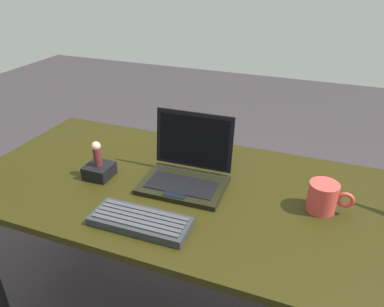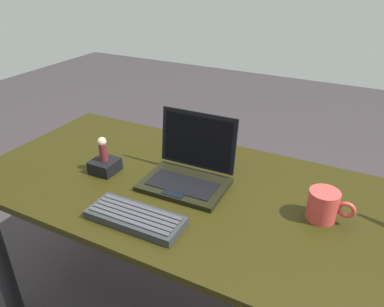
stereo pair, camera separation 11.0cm
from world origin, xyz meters
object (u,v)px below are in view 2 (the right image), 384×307
object	(u,v)px
external_keyboard	(135,217)
figurine	(103,148)
laptop_front	(189,170)
coffee_mug	(324,205)
figurine_stand	(105,166)

from	to	relation	value
external_keyboard	figurine	world-z (taller)	figurine
laptop_front	coffee_mug	xyz separation A→B (m)	(0.45, 0.00, -0.00)
figurine_stand	coffee_mug	world-z (taller)	coffee_mug
laptop_front	figurine	world-z (taller)	laptop_front
external_keyboard	figurine_stand	bearing A→B (deg)	144.64
figurine	coffee_mug	xyz separation A→B (m)	(0.76, 0.08, -0.05)
figurine	figurine_stand	bearing A→B (deg)	90.00
figurine_stand	external_keyboard	bearing A→B (deg)	-35.36
coffee_mug	external_keyboard	bearing A→B (deg)	-151.19
laptop_front	figurine_stand	bearing A→B (deg)	-165.92
figurine	laptop_front	bearing A→B (deg)	14.08
coffee_mug	figurine	bearing A→B (deg)	-173.99
figurine	external_keyboard	bearing A→B (deg)	-35.36
figurine_stand	laptop_front	bearing A→B (deg)	14.08
figurine	coffee_mug	size ratio (longest dim) A/B	0.67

